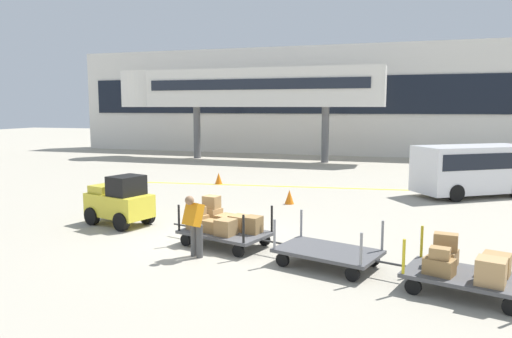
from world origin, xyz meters
TOP-DOWN VIEW (x-y plane):
  - ground_plane at (0.00, 0.00)m, footprint 120.00×120.00m
  - apron_lead_line at (-0.27, 9.54)m, footprint 14.36×1.89m
  - terminal_building at (0.00, 25.98)m, footprint 44.00×2.51m
  - jet_bridge at (-6.44, 19.99)m, footprint 19.04×3.00m
  - baggage_tug at (-3.38, 0.85)m, footprint 2.33×1.73m
  - baggage_cart_lead at (0.50, -0.27)m, footprint 3.08×2.00m
  - baggage_cart_middle at (3.48, -1.20)m, footprint 3.08×2.00m
  - baggage_cart_tail at (6.35, -2.06)m, footprint 3.08×2.00m
  - baggage_handler at (0.25, -1.51)m, footprint 0.52×0.54m
  - shuttle_van at (7.81, 9.54)m, footprint 5.05×4.23m
  - safety_cone_near at (0.94, 5.63)m, footprint 0.36×0.36m
  - safety_cone_far at (-3.44, 9.33)m, footprint 0.36×0.36m

SIDE VIEW (x-z plane):
  - ground_plane at x=0.00m, z-range 0.00..0.00m
  - apron_lead_line at x=-0.27m, z-range 0.00..0.01m
  - safety_cone_near at x=0.94m, z-range 0.00..0.55m
  - safety_cone_far at x=-3.44m, z-range 0.00..0.55m
  - baggage_cart_middle at x=3.48m, z-range -0.20..0.90m
  - baggage_cart_tail at x=6.35m, z-range -0.03..1.07m
  - baggage_cart_lead at x=0.50m, z-range -0.06..1.17m
  - baggage_tug at x=-3.38m, z-range -0.04..1.54m
  - baggage_handler at x=0.25m, z-range 0.08..1.65m
  - shuttle_van at x=7.81m, z-range 0.19..2.28m
  - terminal_building at x=0.00m, z-range 0.01..8.34m
  - jet_bridge at x=-6.44m, z-range 1.80..8.10m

